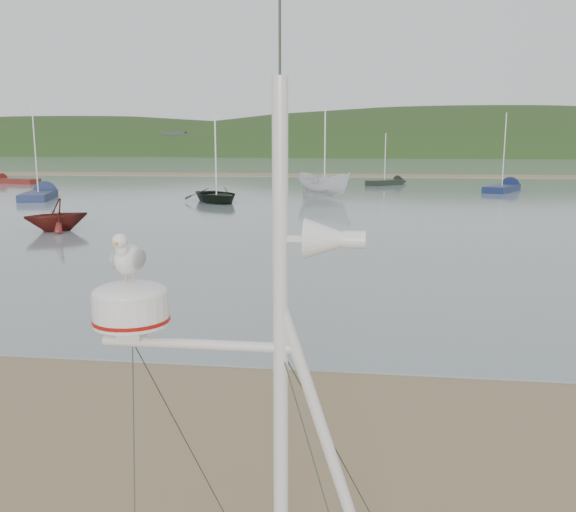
# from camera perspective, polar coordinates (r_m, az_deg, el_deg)

# --- Properties ---
(ground) EXTENTS (560.00, 560.00, 0.00)m
(ground) POSITION_cam_1_polar(r_m,az_deg,el_deg) (7.59, -18.44, -20.28)
(ground) COLOR #7B6547
(ground) RESTS_ON ground
(water) EXTENTS (560.00, 256.00, 0.04)m
(water) POSITION_cam_1_polar(r_m,az_deg,el_deg) (137.91, 6.36, 8.76)
(water) COLOR slate
(water) RESTS_ON ground
(sandbar) EXTENTS (560.00, 7.00, 0.07)m
(sandbar) POSITION_cam_1_polar(r_m,az_deg,el_deg) (75.97, 5.29, 7.54)
(sandbar) COLOR #7B6547
(sandbar) RESTS_ON water
(hill_ridge) EXTENTS (620.00, 180.00, 80.00)m
(hill_ridge) POSITION_cam_1_polar(r_m,az_deg,el_deg) (242.46, 11.21, 4.63)
(hill_ridge) COLOR #1D3415
(hill_ridge) RESTS_ON ground
(far_cottages) EXTENTS (294.40, 6.30, 8.00)m
(far_cottages) POSITION_cam_1_polar(r_m,az_deg,el_deg) (201.82, 7.66, 10.36)
(far_cottages) COLOR silver
(far_cottages) RESTS_ON ground
(mast_rig) EXTENTS (2.28, 2.43, 5.15)m
(mast_rig) POSITION_cam_1_polar(r_m,az_deg,el_deg) (4.71, -1.58, -22.63)
(mast_rig) COLOR silver
(mast_rig) RESTS_ON ground
(boat_dark) EXTENTS (3.32, 2.75, 4.73)m
(boat_dark) POSITION_cam_1_polar(r_m,az_deg,el_deg) (40.48, -6.77, 8.34)
(boat_dark) COLOR black
(boat_dark) RESTS_ON water
(boat_red) EXTENTS (2.67, 2.69, 2.73)m
(boat_red) POSITION_cam_1_polar(r_m,az_deg,el_deg) (28.70, -20.95, 4.91)
(boat_red) COLOR #5E1A15
(boat_red) RESTS_ON water
(boat_white) EXTENTS (2.65, 2.64, 4.93)m
(boat_white) POSITION_cam_1_polar(r_m,az_deg,el_deg) (43.85, 3.45, 8.67)
(boat_white) COLOR silver
(boat_white) RESTS_ON water
(sailboat_dark_mid) EXTENTS (4.46, 4.59, 5.18)m
(sailboat_dark_mid) POSITION_cam_1_polar(r_m,az_deg,el_deg) (59.07, 9.78, 6.85)
(sailboat_dark_mid) COLOR black
(sailboat_dark_mid) RESTS_ON ground
(sailboat_blue_far) EXTENTS (4.63, 6.90, 6.85)m
(sailboat_blue_far) POSITION_cam_1_polar(r_m,az_deg,el_deg) (54.33, 19.89, 6.08)
(sailboat_blue_far) COLOR #141F46
(sailboat_blue_far) RESTS_ON ground
(sailboat_blue_near) EXTENTS (3.98, 7.37, 7.14)m
(sailboat_blue_near) POSITION_cam_1_polar(r_m,az_deg,el_deg) (47.95, -21.89, 5.46)
(sailboat_blue_near) COLOR #141F46
(sailboat_blue_near) RESTS_ON ground
(dinghy_red_far) EXTENTS (6.10, 2.96, 1.44)m
(dinghy_red_far) POSITION_cam_1_polar(r_m,az_deg,el_deg) (66.64, -24.78, 6.42)
(dinghy_red_far) COLOR #5E1A15
(dinghy_red_far) RESTS_ON ground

